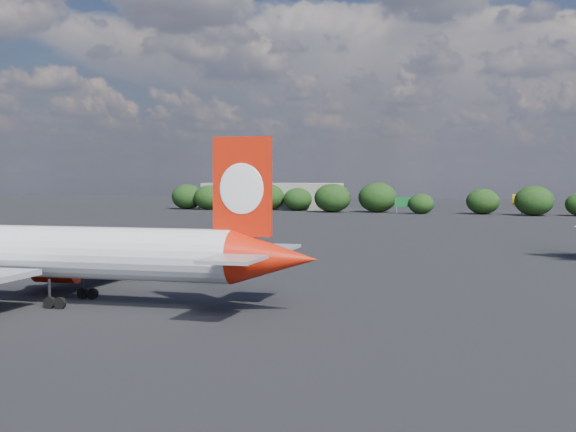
% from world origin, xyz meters
% --- Properties ---
extents(ground, '(500.00, 500.00, 0.00)m').
position_xyz_m(ground, '(0.00, 60.00, 0.00)').
color(ground, black).
rests_on(ground, ground).
extents(qantas_airliner, '(42.09, 40.11, 13.73)m').
position_xyz_m(qantas_airliner, '(-6.25, 16.54, 4.18)').
color(qantas_airliner, white).
rests_on(qantas_airliner, ground).
extents(terminal_building, '(42.00, 16.00, 8.00)m').
position_xyz_m(terminal_building, '(-65.00, 192.00, 4.00)').
color(terminal_building, gray).
rests_on(terminal_building, ground).
extents(highway_sign, '(6.00, 0.30, 4.50)m').
position_xyz_m(highway_sign, '(-18.00, 176.00, 3.13)').
color(highway_sign, '#156B2B').
rests_on(highway_sign, ground).
extents(billboard_yellow, '(5.00, 0.30, 5.50)m').
position_xyz_m(billboard_yellow, '(12.00, 182.00, 3.87)').
color(billboard_yellow, yellow).
rests_on(billboard_yellow, ground).
extents(horizon_treeline, '(204.61, 15.03, 9.17)m').
position_xyz_m(horizon_treeline, '(10.55, 179.38, 3.96)').
color(horizon_treeline, black).
rests_on(horizon_treeline, ground).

